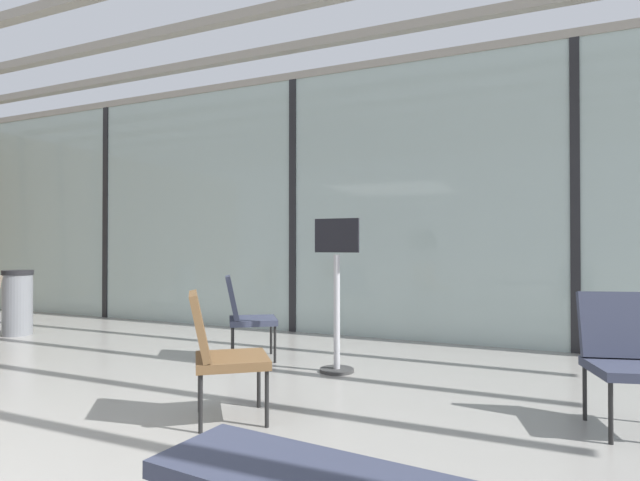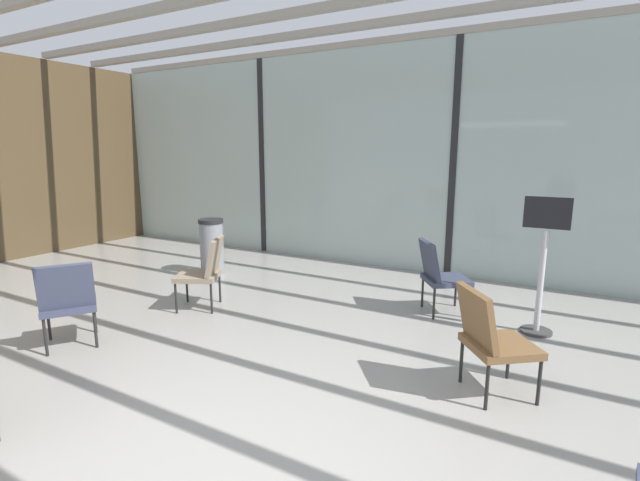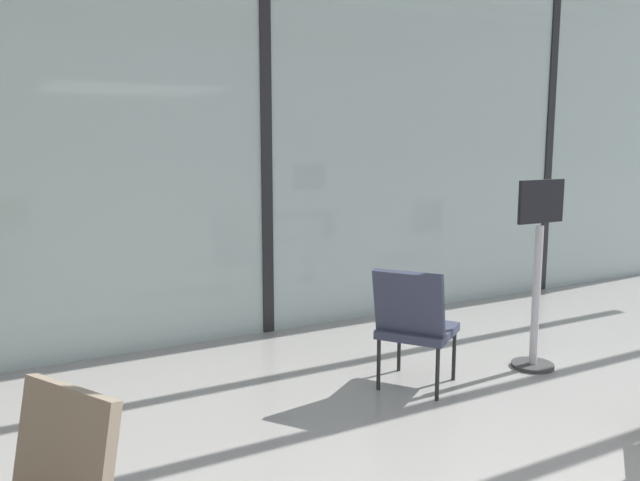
{
  "view_description": "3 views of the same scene",
  "coord_description": "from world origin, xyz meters",
  "px_view_note": "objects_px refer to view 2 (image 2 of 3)",
  "views": [
    {
      "loc": [
        3.18,
        -1.08,
        1.18
      ],
      "look_at": [
        0.98,
        3.88,
        1.24
      ],
      "focal_mm": 28.38,
      "sensor_mm": 36.0,
      "label": 1
    },
    {
      "loc": [
        1.63,
        -1.75,
        1.9
      ],
      "look_at": [
        -0.85,
        2.65,
        0.89
      ],
      "focal_mm": 25.56,
      "sensor_mm": 36.0,
      "label": 2
    },
    {
      "loc": [
        -2.31,
        -0.04,
        1.72
      ],
      "look_at": [
        0.22,
        4.58,
        0.9
      ],
      "focal_mm": 36.06,
      "sensor_mm": 36.0,
      "label": 3
    }
  ],
  "objects_px": {
    "lounge_chair_5": "(439,272)",
    "lounge_chair_4": "(491,335)",
    "parked_airplane": "(549,154)",
    "trash_bin": "(212,246)",
    "info_sign": "(542,271)",
    "lounge_chair_3": "(68,299)",
    "lounge_chair_2": "(205,269)"
  },
  "relations": [
    {
      "from": "parked_airplane",
      "to": "lounge_chair_3",
      "type": "distance_m",
      "value": 11.49
    },
    {
      "from": "lounge_chair_3",
      "to": "lounge_chair_5",
      "type": "xyz_separation_m",
      "value": [
        2.86,
        2.72,
        0.0
      ]
    },
    {
      "from": "lounge_chair_4",
      "to": "trash_bin",
      "type": "distance_m",
      "value": 4.68
    },
    {
      "from": "lounge_chair_3",
      "to": "lounge_chair_4",
      "type": "distance_m",
      "value": 3.85
    },
    {
      "from": "lounge_chair_3",
      "to": "lounge_chair_5",
      "type": "height_order",
      "value": "same"
    },
    {
      "from": "trash_bin",
      "to": "info_sign",
      "type": "bearing_deg",
      "value": -1.3
    },
    {
      "from": "lounge_chair_3",
      "to": "lounge_chair_4",
      "type": "bearing_deg",
      "value": 140.08
    },
    {
      "from": "parked_airplane",
      "to": "lounge_chair_2",
      "type": "height_order",
      "value": "parked_airplane"
    },
    {
      "from": "lounge_chair_3",
      "to": "trash_bin",
      "type": "distance_m",
      "value": 2.82
    },
    {
      "from": "lounge_chair_4",
      "to": "lounge_chair_2",
      "type": "bearing_deg",
      "value": 44.85
    },
    {
      "from": "lounge_chair_4",
      "to": "trash_bin",
      "type": "relative_size",
      "value": 1.01
    },
    {
      "from": "lounge_chair_4",
      "to": "trash_bin",
      "type": "xyz_separation_m",
      "value": [
        -4.38,
        1.66,
        -0.06
      ]
    },
    {
      "from": "lounge_chair_3",
      "to": "trash_bin",
      "type": "xyz_separation_m",
      "value": [
        -0.68,
        2.73,
        -0.06
      ]
    },
    {
      "from": "parked_airplane",
      "to": "info_sign",
      "type": "height_order",
      "value": "parked_airplane"
    },
    {
      "from": "lounge_chair_5",
      "to": "trash_bin",
      "type": "distance_m",
      "value": 3.54
    },
    {
      "from": "parked_airplane",
      "to": "trash_bin",
      "type": "height_order",
      "value": "parked_airplane"
    },
    {
      "from": "parked_airplane",
      "to": "lounge_chair_5",
      "type": "height_order",
      "value": "parked_airplane"
    },
    {
      "from": "lounge_chair_4",
      "to": "parked_airplane",
      "type": "bearing_deg",
      "value": -36.48
    },
    {
      "from": "lounge_chair_3",
      "to": "info_sign",
      "type": "bearing_deg",
      "value": 157.57
    },
    {
      "from": "lounge_chair_2",
      "to": "info_sign",
      "type": "xyz_separation_m",
      "value": [
        3.59,
        1.13,
        0.18
      ]
    },
    {
      "from": "lounge_chair_2",
      "to": "lounge_chair_5",
      "type": "bearing_deg",
      "value": 87.62
    },
    {
      "from": "lounge_chair_5",
      "to": "lounge_chair_4",
      "type": "bearing_deg",
      "value": 172.45
    },
    {
      "from": "lounge_chair_5",
      "to": "lounge_chair_3",
      "type": "bearing_deg",
      "value": 98.98
    },
    {
      "from": "parked_airplane",
      "to": "lounge_chair_2",
      "type": "xyz_separation_m",
      "value": [
        -3.1,
        -9.38,
        -1.31
      ]
    },
    {
      "from": "lounge_chair_5",
      "to": "parked_airplane",
      "type": "bearing_deg",
      "value": -38.7
    },
    {
      "from": "parked_airplane",
      "to": "lounge_chair_4",
      "type": "distance_m",
      "value": 9.89
    },
    {
      "from": "info_sign",
      "to": "lounge_chair_2",
      "type": "bearing_deg",
      "value": -162.57
    },
    {
      "from": "parked_airplane",
      "to": "lounge_chair_4",
      "type": "bearing_deg",
      "value": -88.5
    },
    {
      "from": "lounge_chair_2",
      "to": "info_sign",
      "type": "bearing_deg",
      "value": 79.2
    },
    {
      "from": "lounge_chair_3",
      "to": "lounge_chair_4",
      "type": "height_order",
      "value": "same"
    },
    {
      "from": "lounge_chair_4",
      "to": "trash_bin",
      "type": "bearing_deg",
      "value": 31.32
    },
    {
      "from": "trash_bin",
      "to": "info_sign",
      "type": "height_order",
      "value": "info_sign"
    }
  ]
}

